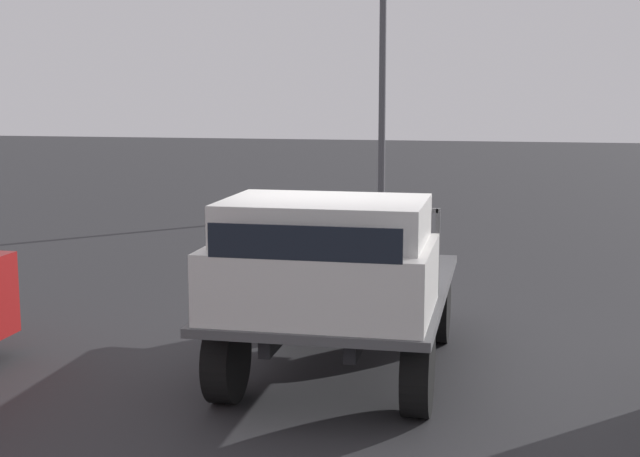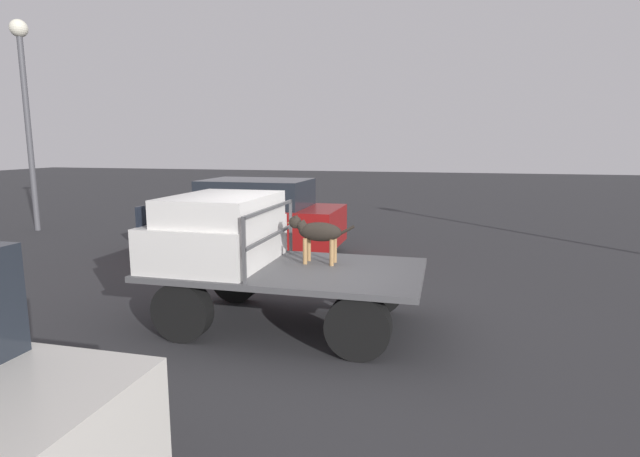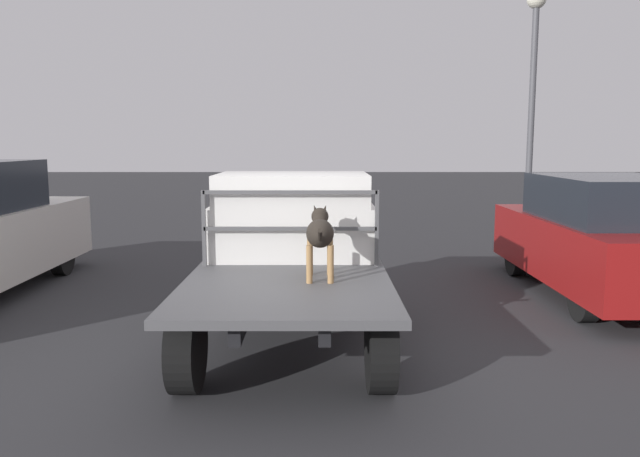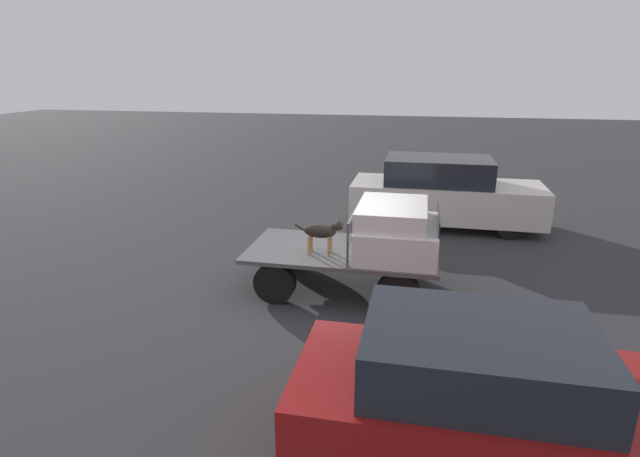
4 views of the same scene
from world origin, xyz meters
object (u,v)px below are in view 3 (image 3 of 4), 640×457
(parked_sedan, at_px, (605,237))
(light_pole_near, at_px, (534,66))
(flatbed_truck, at_px, (290,293))
(dog, at_px, (320,233))

(parked_sedan, bearing_deg, light_pole_near, -7.77)
(flatbed_truck, bearing_deg, dog, -136.22)
(flatbed_truck, relative_size, parked_sedan, 0.86)
(flatbed_truck, height_order, dog, dog)
(dog, height_order, parked_sedan, parked_sedan)
(parked_sedan, relative_size, light_pole_near, 0.73)
(flatbed_truck, xyz_separation_m, light_pole_near, (9.65, -5.71, 3.48))
(flatbed_truck, xyz_separation_m, parked_sedan, (2.31, -4.38, 0.25))
(dog, distance_m, parked_sedan, 4.86)
(parked_sedan, xyz_separation_m, light_pole_near, (7.34, -1.34, 3.23))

